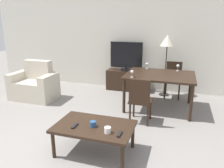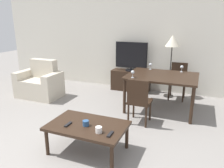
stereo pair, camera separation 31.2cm
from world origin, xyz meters
name	(u,v)px [view 2 (the right image)]	position (x,y,z in m)	size (l,w,h in m)	color
wall_back	(128,39)	(0.00, 3.87, 1.35)	(7.87, 0.06, 2.70)	silver
armchair	(40,84)	(-1.73, 2.29, 0.32)	(1.05, 0.66, 0.90)	beige
tv_stand	(131,80)	(0.19, 3.62, 0.27)	(1.02, 0.37, 0.54)	black
tv	(131,57)	(0.19, 3.61, 0.92)	(0.85, 0.30, 0.75)	black
coffee_table	(87,127)	(0.50, 0.63, 0.38)	(1.09, 0.69, 0.43)	black
dining_table	(162,79)	(1.18, 2.60, 0.67)	(1.40, 1.09, 0.75)	black
dining_chair_near	(139,99)	(0.93, 1.75, 0.48)	(0.40, 0.40, 0.86)	black
dining_chair_far	(178,79)	(1.42, 3.45, 0.48)	(0.40, 0.40, 0.86)	black
floor_lamp	(172,44)	(1.22, 3.50, 1.29)	(0.33, 0.33, 1.50)	black
remote_primary	(110,134)	(0.91, 0.49, 0.44)	(0.04, 0.15, 0.02)	black
remote_secondary	(68,124)	(0.26, 0.51, 0.44)	(0.04, 0.15, 0.02)	black
cup_white_near	(86,123)	(0.50, 0.59, 0.46)	(0.09, 0.09, 0.08)	navy
cup_colored_far	(99,130)	(0.75, 0.49, 0.47)	(0.09, 0.09, 0.08)	white
wine_glass_left	(133,73)	(0.68, 2.17, 0.85)	(0.07, 0.07, 0.15)	silver
wine_glass_center	(151,65)	(0.83, 3.04, 0.85)	(0.07, 0.07, 0.15)	silver
wine_glass_right	(182,67)	(1.51, 3.04, 0.85)	(0.07, 0.07, 0.15)	silver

